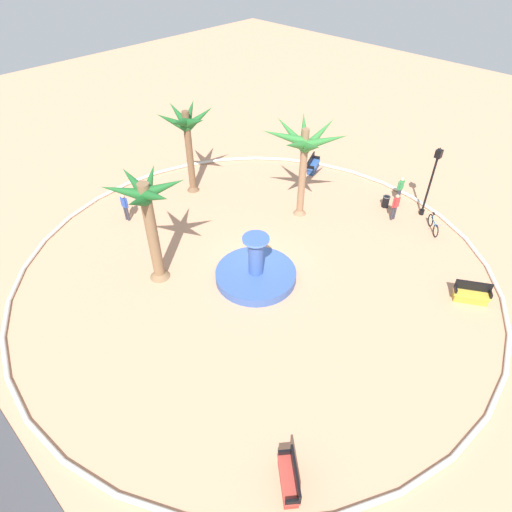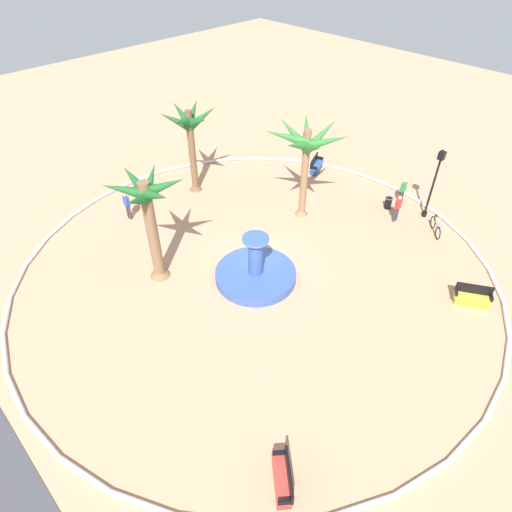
{
  "view_description": "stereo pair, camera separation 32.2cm",
  "coord_description": "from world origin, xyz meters",
  "px_view_note": "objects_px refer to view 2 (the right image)",
  "views": [
    {
      "loc": [
        -11.5,
        11.7,
        14.56
      ],
      "look_at": [
        -0.15,
        0.16,
        1.0
      ],
      "focal_mm": 30.58,
      "sensor_mm": 36.0,
      "label": 1
    },
    {
      "loc": [
        -11.72,
        11.47,
        14.56
      ],
      "look_at": [
        -0.15,
        0.16,
        1.0
      ],
      "focal_mm": 30.58,
      "sensor_mm": 36.0,
      "label": 2
    }
  ],
  "objects_px": {
    "person_cyclist_helmet": "(398,207)",
    "bench_north": "(472,298)",
    "bench_east": "(283,480)",
    "palm_tree_by_curb": "(190,129)",
    "bench_west": "(316,166)",
    "palm_tree_mid_plaza": "(148,209)",
    "person_pedestrian_stroll": "(127,204)",
    "lamppost": "(435,179)",
    "person_cyclist_photo": "(403,190)",
    "bicycle_red_frame": "(435,227)",
    "palm_tree_near_fountain": "(306,147)",
    "fountain": "(256,273)",
    "trash_bin": "(388,203)"
  },
  "relations": [
    {
      "from": "bench_east",
      "to": "person_cyclist_helmet",
      "type": "relative_size",
      "value": 0.93
    },
    {
      "from": "bench_west",
      "to": "trash_bin",
      "type": "xyz_separation_m",
      "value": [
        -5.9,
        0.44,
        0.04
      ]
    },
    {
      "from": "bench_east",
      "to": "lamppost",
      "type": "bearing_deg",
      "value": -75.16
    },
    {
      "from": "trash_bin",
      "to": "bench_east",
      "type": "bearing_deg",
      "value": 111.8
    },
    {
      "from": "palm_tree_near_fountain",
      "to": "palm_tree_by_curb",
      "type": "distance_m",
      "value": 7.03
    },
    {
      "from": "bench_east",
      "to": "person_cyclist_photo",
      "type": "xyz_separation_m",
      "value": [
        6.23,
        -17.17,
        0.58
      ]
    },
    {
      "from": "palm_tree_near_fountain",
      "to": "palm_tree_mid_plaza",
      "type": "height_order",
      "value": "palm_tree_mid_plaza"
    },
    {
      "from": "person_cyclist_helmet",
      "to": "bicycle_red_frame",
      "type": "bearing_deg",
      "value": -165.33
    },
    {
      "from": "bench_east",
      "to": "bench_west",
      "type": "xyz_separation_m",
      "value": [
        12.35,
        -16.57,
        0.0
      ]
    },
    {
      "from": "palm_tree_near_fountain",
      "to": "lamppost",
      "type": "relative_size",
      "value": 1.29
    },
    {
      "from": "fountain",
      "to": "person_cyclist_photo",
      "type": "distance_m",
      "value": 11.1
    },
    {
      "from": "lamppost",
      "to": "person_pedestrian_stroll",
      "type": "bearing_deg",
      "value": 46.44
    },
    {
      "from": "palm_tree_near_fountain",
      "to": "person_cyclist_photo",
      "type": "distance_m",
      "value": 7.08
    },
    {
      "from": "bicycle_red_frame",
      "to": "fountain",
      "type": "bearing_deg",
      "value": 66.29
    },
    {
      "from": "palm_tree_near_fountain",
      "to": "bench_west",
      "type": "relative_size",
      "value": 3.29
    },
    {
      "from": "bench_west",
      "to": "bench_north",
      "type": "bearing_deg",
      "value": 160.65
    },
    {
      "from": "bench_west",
      "to": "bicycle_red_frame",
      "type": "relative_size",
      "value": 1.28
    },
    {
      "from": "lamppost",
      "to": "palm_tree_mid_plaza",
      "type": "bearing_deg",
      "value": 64.98
    },
    {
      "from": "person_pedestrian_stroll",
      "to": "person_cyclist_helmet",
      "type": "bearing_deg",
      "value": -135.28
    },
    {
      "from": "lamppost",
      "to": "trash_bin",
      "type": "distance_m",
      "value": 2.98
    },
    {
      "from": "bench_west",
      "to": "lamppost",
      "type": "bearing_deg",
      "value": -177.25
    },
    {
      "from": "fountain",
      "to": "bicycle_red_frame",
      "type": "bearing_deg",
      "value": -113.71
    },
    {
      "from": "bench_east",
      "to": "person_cyclist_helmet",
      "type": "distance_m",
      "value": 16.24
    },
    {
      "from": "palm_tree_by_curb",
      "to": "person_cyclist_photo",
      "type": "bearing_deg",
      "value": -141.53
    },
    {
      "from": "palm_tree_by_curb",
      "to": "palm_tree_mid_plaza",
      "type": "xyz_separation_m",
      "value": [
        -5.16,
        6.29,
        -0.14
      ]
    },
    {
      "from": "palm_tree_near_fountain",
      "to": "palm_tree_mid_plaza",
      "type": "distance_m",
      "value": 9.09
    },
    {
      "from": "bench_north",
      "to": "bench_west",
      "type": "bearing_deg",
      "value": -19.35
    },
    {
      "from": "palm_tree_mid_plaza",
      "to": "person_pedestrian_stroll",
      "type": "relative_size",
      "value": 3.25
    },
    {
      "from": "palm_tree_by_curb",
      "to": "bench_east",
      "type": "bearing_deg",
      "value": 150.18
    },
    {
      "from": "lamppost",
      "to": "bench_east",
      "type": "bearing_deg",
      "value": 104.84
    },
    {
      "from": "palm_tree_by_curb",
      "to": "bench_west",
      "type": "distance_m",
      "value": 9.02
    },
    {
      "from": "bicycle_red_frame",
      "to": "person_cyclist_photo",
      "type": "relative_size",
      "value": 0.79
    },
    {
      "from": "lamppost",
      "to": "bench_north",
      "type": "bearing_deg",
      "value": 135.86
    },
    {
      "from": "person_cyclist_helmet",
      "to": "bench_north",
      "type": "bearing_deg",
      "value": 151.54
    },
    {
      "from": "trash_bin",
      "to": "person_cyclist_photo",
      "type": "relative_size",
      "value": 0.44
    },
    {
      "from": "fountain",
      "to": "palm_tree_by_curb",
      "type": "relative_size",
      "value": 0.73
    },
    {
      "from": "palm_tree_by_curb",
      "to": "person_pedestrian_stroll",
      "type": "distance_m",
      "value": 5.64
    },
    {
      "from": "bench_north",
      "to": "person_pedestrian_stroll",
      "type": "distance_m",
      "value": 18.48
    },
    {
      "from": "palm_tree_mid_plaza",
      "to": "bench_east",
      "type": "height_order",
      "value": "palm_tree_mid_plaza"
    },
    {
      "from": "fountain",
      "to": "person_pedestrian_stroll",
      "type": "xyz_separation_m",
      "value": [
        8.77,
        1.63,
        0.61
      ]
    },
    {
      "from": "lamppost",
      "to": "bicycle_red_frame",
      "type": "bearing_deg",
      "value": 138.02
    },
    {
      "from": "palm_tree_mid_plaza",
      "to": "person_cyclist_photo",
      "type": "relative_size",
      "value": 3.34
    },
    {
      "from": "palm_tree_mid_plaza",
      "to": "lamppost",
      "type": "distance_m",
      "value": 15.48
    },
    {
      "from": "bicycle_red_frame",
      "to": "person_cyclist_photo",
      "type": "distance_m",
      "value": 3.27
    },
    {
      "from": "fountain",
      "to": "palm_tree_near_fountain",
      "type": "relative_size",
      "value": 0.72
    },
    {
      "from": "person_cyclist_helmet",
      "to": "person_pedestrian_stroll",
      "type": "relative_size",
      "value": 0.98
    },
    {
      "from": "lamppost",
      "to": "bench_west",
      "type": "bearing_deg",
      "value": 2.75
    },
    {
      "from": "palm_tree_mid_plaza",
      "to": "bench_north",
      "type": "bearing_deg",
      "value": -141.98
    },
    {
      "from": "lamppost",
      "to": "person_pedestrian_stroll",
      "type": "xyz_separation_m",
      "value": [
        11.81,
        12.42,
        -1.53
      ]
    },
    {
      "from": "bench_west",
      "to": "person_cyclist_photo",
      "type": "bearing_deg",
      "value": -174.43
    }
  ]
}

